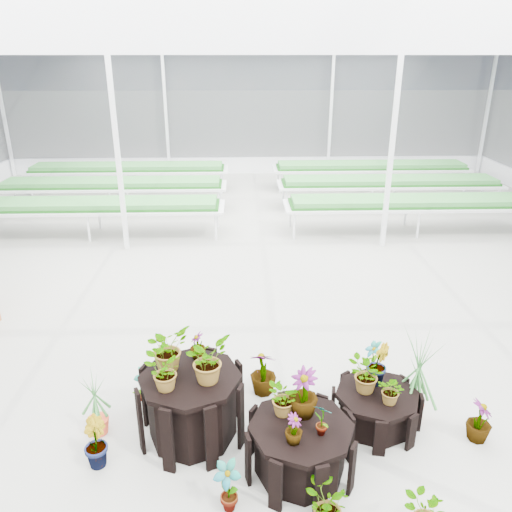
{
  "coord_description": "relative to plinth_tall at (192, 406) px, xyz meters",
  "views": [
    {
      "loc": [
        -0.35,
        -6.95,
        4.2
      ],
      "look_at": [
        -0.11,
        0.23,
        1.3
      ],
      "focal_mm": 35.0,
      "sensor_mm": 36.0,
      "label": 1
    }
  ],
  "objects": [
    {
      "name": "ground_plane",
      "position": [
        0.94,
        2.21,
        -0.41
      ],
      "size": [
        24.0,
        24.0,
        0.0
      ],
      "primitive_type": "plane",
      "color": "gray",
      "rests_on": "ground"
    },
    {
      "name": "greenhouse_shell",
      "position": [
        0.94,
        2.21,
        1.84
      ],
      "size": [
        18.0,
        24.0,
        4.5
      ],
      "primitive_type": null,
      "color": "white",
      "rests_on": "ground"
    },
    {
      "name": "steel_frame",
      "position": [
        0.94,
        2.21,
        1.84
      ],
      "size": [
        18.0,
        24.0,
        4.5
      ],
      "primitive_type": null,
      "color": "silver",
      "rests_on": "ground"
    },
    {
      "name": "nursery_benches",
      "position": [
        0.94,
        9.41,
        0.01
      ],
      "size": [
        16.0,
        7.0,
        0.84
      ],
      "primitive_type": null,
      "color": "silver",
      "rests_on": "ground"
    },
    {
      "name": "plinth_tall",
      "position": [
        0.0,
        0.0,
        0.0
      ],
      "size": [
        1.56,
        1.56,
        0.83
      ],
      "primitive_type": "cylinder",
      "rotation": [
        0.0,
        0.0,
        -0.35
      ],
      "color": "black",
      "rests_on": "ground"
    },
    {
      "name": "plinth_mid",
      "position": [
        1.2,
        -0.6,
        -0.11
      ],
      "size": [
        1.39,
        1.39,
        0.61
      ],
      "primitive_type": "cylinder",
      "rotation": [
        0.0,
        0.0,
        0.24
      ],
      "color": "black",
      "rests_on": "ground"
    },
    {
      "name": "plinth_low",
      "position": [
        2.2,
        0.1,
        -0.18
      ],
      "size": [
        1.18,
        1.18,
        0.46
      ],
      "primitive_type": "cylinder",
      "rotation": [
        0.0,
        0.0,
        -0.16
      ],
      "color": "black",
      "rests_on": "ground"
    },
    {
      "name": "nursery_plants",
      "position": [
        0.83,
        0.04,
        0.18
      ],
      "size": [
        4.84,
        2.88,
        1.37
      ],
      "color": "#347435",
      "rests_on": "ground"
    }
  ]
}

